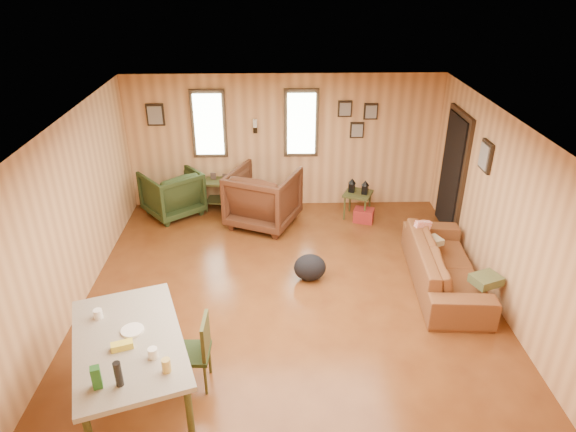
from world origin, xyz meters
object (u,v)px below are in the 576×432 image
object	(u,v)px
recliner_brown	(263,195)
recliner_green	(172,191)
side_table	(358,192)
sofa	(446,259)
dining_table	(129,347)
end_table	(220,189)

from	to	relation	value
recliner_brown	recliner_green	bearing A→B (deg)	9.33
side_table	sofa	bearing A→B (deg)	-66.89
recliner_green	dining_table	size ratio (longest dim) A/B	0.47
sofa	dining_table	distance (m)	4.33
recliner_brown	dining_table	xyz separation A→B (m)	(-1.23, -4.01, 0.24)
recliner_brown	recliner_green	world-z (taller)	recliner_brown
sofa	side_table	distance (m)	2.31
sofa	end_table	size ratio (longest dim) A/B	3.13
sofa	recliner_green	bearing A→B (deg)	64.73
dining_table	recliner_green	bearing A→B (deg)	75.99
sofa	end_table	xyz separation A→B (m)	(-3.34, 2.56, -0.04)
recliner_green	dining_table	xyz separation A→B (m)	(0.39, -4.43, 0.33)
dining_table	sofa	bearing A→B (deg)	9.94
recliner_green	dining_table	distance (m)	4.46
end_table	side_table	size ratio (longest dim) A/B	0.95
end_table	dining_table	size ratio (longest dim) A/B	0.36
recliner_green	end_table	world-z (taller)	recliner_green
recliner_green	dining_table	world-z (taller)	dining_table
recliner_brown	dining_table	size ratio (longest dim) A/B	0.56
side_table	dining_table	distance (m)	5.11
recliner_brown	dining_table	bearing A→B (deg)	96.84
end_table	sofa	bearing A→B (deg)	-37.48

